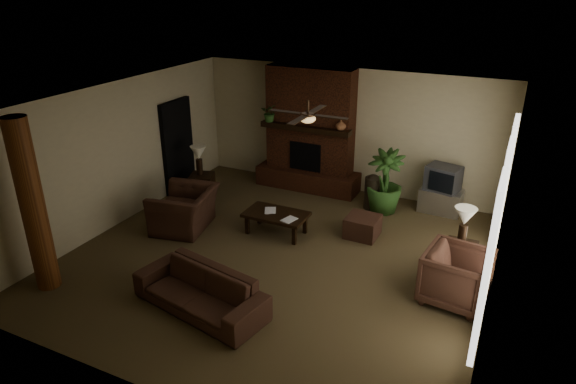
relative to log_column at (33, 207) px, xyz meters
The scene contains 23 objects.
room_shell 3.80m from the log_column, 39.13° to the left, with size 7.00×7.00×7.00m.
fireplace 6.02m from the log_column, 69.07° to the left, with size 2.40×0.70×2.80m.
windows 6.91m from the log_column, 22.11° to the left, with size 0.08×3.65×2.35m.
log_column is the anchor object (origin of this frame).
doorway 4.24m from the log_column, 96.65° to the left, with size 0.10×1.00×2.10m, color black.
ceiling_fan 4.45m from the log_column, 38.87° to the left, with size 1.35×1.35×0.37m.
sofa 2.81m from the log_column, 11.88° to the left, with size 2.11×0.62×0.82m, color #40271B.
armchair_left 2.87m from the log_column, 73.16° to the left, with size 1.23×0.80×1.08m, color #40271B.
armchair_right 6.50m from the log_column, 21.61° to the left, with size 0.92×0.86×0.95m, color #40271B.
coffee_table 4.18m from the log_column, 51.67° to the left, with size 1.20×0.70×0.43m.
ottoman 5.68m from the log_column, 43.12° to the left, with size 0.60×0.60×0.40m, color #40271B.
tv_stand 7.70m from the log_column, 46.84° to the left, with size 0.85×0.50×0.50m, color silver.
tv 7.63m from the log_column, 46.81° to the left, with size 0.75×0.67×0.52m.
floor_vase 6.46m from the log_column, 52.98° to the left, with size 0.34×0.34×0.77m.
floor_plant 6.60m from the log_column, 50.92° to the left, with size 0.75×1.35×0.75m, color #315823.
side_table_left 4.17m from the log_column, 86.51° to the left, with size 0.50×0.50×0.55m, color black.
lamp_left 4.05m from the log_column, 87.22° to the left, with size 0.45×0.45×0.65m.
side_table_right 6.84m from the log_column, 28.49° to the left, with size 0.50×0.50×0.55m, color black.
lamp_right 6.75m from the log_column, 28.72° to the left, with size 0.38×0.38×0.65m.
mantel_plant 5.48m from the log_column, 76.21° to the left, with size 0.38×0.42×0.33m, color #315823.
mantel_vase 6.15m from the log_column, 60.97° to the left, with size 0.22×0.23×0.22m, color #955E3B.
book_a 3.98m from the log_column, 54.22° to the left, with size 0.22×0.03×0.29m, color #999999.
book_b 4.20m from the log_column, 47.62° to the left, with size 0.21×0.02×0.29m, color #999999.
Camera 1 is at (3.52, -6.98, 4.63)m, focal length 31.48 mm.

